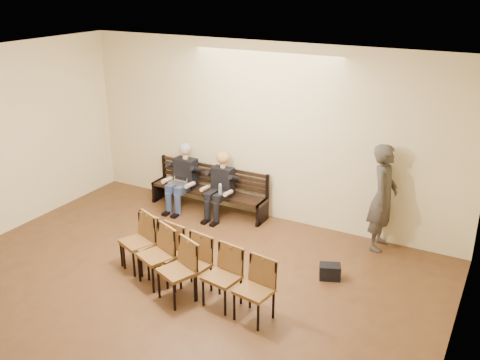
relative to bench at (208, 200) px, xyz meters
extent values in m
plane|color=brown|center=(1.12, -4.65, -0.23)|extent=(10.00, 10.00, 0.00)
cube|color=beige|center=(1.12, 0.35, 1.52)|extent=(8.00, 0.02, 3.50)
cube|color=beige|center=(5.12, -4.65, 1.52)|extent=(0.02, 10.00, 3.50)
cube|color=white|center=(1.12, -4.65, 3.27)|extent=(8.00, 10.00, 0.02)
cube|color=black|center=(0.00, 0.00, 0.00)|extent=(2.60, 0.90, 0.45)
cube|color=silver|center=(-0.57, -0.28, 0.34)|extent=(0.36, 0.29, 0.24)
cylinder|color=silver|center=(0.50, -0.35, 0.34)|extent=(0.08, 0.08, 0.23)
cube|color=black|center=(3.16, -1.36, -0.10)|extent=(0.40, 0.34, 0.25)
imported|color=#3C3831|center=(3.56, 0.10, 0.89)|extent=(0.55, 0.83, 2.24)
cube|color=brown|center=(0.77, -2.80, 0.25)|extent=(1.78, 1.13, 0.95)
cube|color=brown|center=(1.42, -2.74, 0.23)|extent=(2.86, 0.93, 0.92)
camera|label=1|loc=(5.49, -8.69, 4.41)|focal=40.00mm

